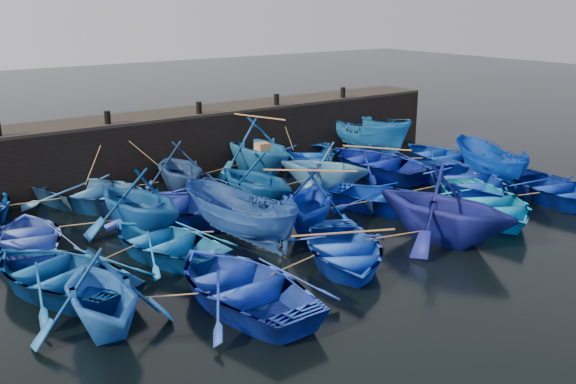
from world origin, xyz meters
TOP-DOWN VIEW (x-y plane):
  - ground at (0.00, 0.00)m, footprint 120.00×120.00m
  - quay_wall at (0.00, 10.50)m, footprint 26.00×2.50m
  - quay_top at (0.00, 10.50)m, footprint 26.00×2.50m
  - bollard_1 at (-4.00, 9.60)m, footprint 0.24×0.24m
  - bollard_2 at (0.00, 9.60)m, footprint 0.24×0.24m
  - bollard_3 at (4.00, 9.60)m, footprint 0.24×0.24m
  - bollard_4 at (8.00, 9.60)m, footprint 0.24×0.24m
  - boat_1 at (-5.36, 7.62)m, footprint 5.94×6.52m
  - boat_2 at (-2.04, 7.60)m, footprint 3.89×4.31m
  - boat_3 at (1.94, 8.16)m, footprint 4.10×4.74m
  - boat_4 at (4.52, 7.80)m, footprint 5.78×5.99m
  - boat_5 at (8.32, 8.06)m, footprint 2.39×5.33m
  - boat_6 at (-8.49, 4.73)m, footprint 3.72×4.62m
  - boat_7 at (-5.13, 4.32)m, footprint 4.35×4.79m
  - boat_8 at (-3.66, 4.27)m, footprint 6.33×6.59m
  - boat_9 at (-0.60, 4.34)m, footprint 3.76×4.25m
  - boat_10 at (2.76, 4.55)m, footprint 4.64×4.81m
  - boat_11 at (6.04, 5.05)m, footprint 3.91×5.46m
  - boat_12 at (9.29, 4.23)m, footprint 4.18×5.32m
  - boat_13 at (-8.63, 1.30)m, footprint 4.98×5.80m
  - boat_14 at (-5.40, 1.91)m, footprint 4.18×5.09m
  - boat_15 at (-3.07, 1.55)m, footprint 2.70×4.74m
  - boat_16 at (-0.53, 1.27)m, footprint 4.88×4.89m
  - boat_17 at (2.92, 1.06)m, footprint 4.85×5.49m
  - boat_18 at (6.85, 0.93)m, footprint 5.63×6.43m
  - boat_19 at (8.82, 1.34)m, footprint 2.85×4.57m
  - boat_20 at (-8.51, -1.33)m, footprint 3.53×3.98m
  - boat_21 at (-5.22, -2.05)m, footprint 3.74×5.14m
  - boat_22 at (-1.59, -1.66)m, footprint 5.00×5.49m
  - boat_23 at (2.11, -2.10)m, footprint 4.90×5.38m
  - boat_24 at (5.12, -1.38)m, footprint 5.73×6.40m
  - boat_25 at (8.68, -1.86)m, footprint 4.72×5.66m
  - wooden_crate at (-0.30, 4.34)m, footprint 0.46×0.41m
  - mooring_ropes at (-0.29, 5.03)m, footprint 17.91×11.64m
  - loose_oars at (1.47, 3.20)m, footprint 9.89×11.90m

SIDE VIEW (x-z plane):
  - ground at x=0.00m, z-range 0.00..0.00m
  - boat_6 at x=-8.49m, z-range 0.00..0.85m
  - boat_14 at x=-5.40m, z-range 0.00..0.92m
  - boat_22 at x=-1.59m, z-range 0.00..0.93m
  - boat_17 at x=2.92m, z-range 0.00..0.94m
  - boat_12 at x=9.29m, z-range 0.00..1.00m
  - boat_25 at x=8.68m, z-range 0.00..1.01m
  - boat_4 at x=4.52m, z-range 0.00..1.01m
  - boat_13 at x=-8.63m, z-range 0.00..1.01m
  - boat_21 at x=-5.22m, z-range 0.00..1.05m
  - boat_24 at x=5.12m, z-range 0.00..1.09m
  - boat_1 at x=-5.36m, z-range 0.00..1.11m
  - boat_18 at x=6.85m, z-range 0.00..1.11m
  - boat_8 at x=-3.66m, z-range 0.00..1.11m
  - boat_11 at x=6.04m, z-range 0.00..1.13m
  - boat_19 at x=8.82m, z-range 0.00..1.65m
  - boat_15 at x=-3.07m, z-range 0.00..1.73m
  - mooring_ropes at x=-0.29m, z-range -0.17..1.93m
  - boat_20 at x=-8.51m, z-range 0.00..1.93m
  - boat_10 at x=2.76m, z-range 0.00..1.95m
  - boat_16 at x=-0.53m, z-range 0.00..1.95m
  - boat_2 at x=-2.04m, z-range 0.00..2.00m
  - boat_5 at x=8.32m, z-range 0.00..2.00m
  - boat_9 at x=-0.60m, z-range 0.00..2.07m
  - boat_7 at x=-5.13m, z-range 0.00..2.18m
  - boat_23 at x=2.11m, z-range 0.00..2.43m
  - boat_3 at x=1.94m, z-range 0.00..2.47m
  - quay_wall at x=0.00m, z-range 0.00..2.50m
  - loose_oars at x=1.47m, z-range 0.85..2.45m
  - wooden_crate at x=-0.30m, z-range 2.07..2.31m
  - quay_top at x=0.00m, z-range 2.50..2.62m
  - bollard_1 at x=-4.00m, z-range 2.62..3.12m
  - bollard_2 at x=0.00m, z-range 2.62..3.12m
  - bollard_3 at x=4.00m, z-range 2.62..3.12m
  - bollard_4 at x=8.00m, z-range 2.62..3.12m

